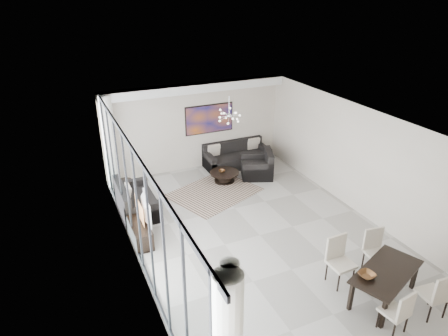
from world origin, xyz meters
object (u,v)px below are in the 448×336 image
sofa_main (236,158)px  television (143,209)px  dining_table (386,275)px  tv_console (138,229)px  coffee_table (224,176)px

sofa_main → television: (-3.91, -2.88, 0.48)m
television → dining_table: (3.75, -4.11, -0.17)m
sofa_main → dining_table: size_ratio=1.23×
sofa_main → tv_console: 5.00m
dining_table → television: bearing=132.4°
coffee_table → television: size_ratio=0.90×
tv_console → television: bearing=7.1°
tv_console → television: 0.55m
sofa_main → coffee_table: bearing=-132.4°
dining_table → tv_console: bearing=133.7°
sofa_main → tv_console: bearing=-144.6°
dining_table → sofa_main: bearing=88.6°
television → coffee_table: bearing=-51.0°
television → dining_table: 5.57m
television → dining_table: bearing=-130.9°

